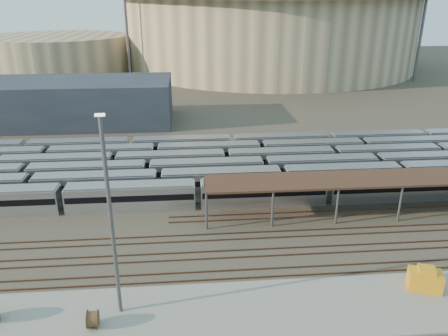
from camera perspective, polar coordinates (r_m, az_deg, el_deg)
The scene contains 14 objects.
ground at distance 57.05m, azimuth 5.93°, elevation -8.22°, with size 420.00×420.00×0.00m, color #383026.
apron at distance 44.09m, azimuth 2.89°, elevation -18.14°, with size 50.00×9.00×0.20m, color gray.
subway_trains at distance 73.11m, azimuth 5.13°, elevation 0.30°, with size 125.58×23.90×3.60m.
inspection_shed at distance 65.76m, azimuth 24.64°, elevation -1.19°, with size 60.30×6.00×5.30m.
empty_tracks at distance 52.82m, azimuth 6.92°, elevation -10.81°, with size 170.00×9.62×0.18m.
stadium at distance 192.11m, azimuth 5.94°, elevation 18.00°, with size 124.00×124.00×32.50m.
secondary_arena at distance 186.63m, azimuth -20.99°, elevation 13.72°, with size 56.00×56.00×14.00m, color tan.
service_building at distance 109.03m, azimuth -18.20°, elevation 8.23°, with size 42.00×20.00×10.00m, color #1E232D.
floodlight_0 at distance 159.97m, azimuth -12.70°, elevation 18.41°, with size 4.00×1.00×38.40m.
floodlight_2 at distance 168.86m, azimuth 24.59°, elevation 17.21°, with size 4.00×1.00×38.40m.
floodlight_3 at distance 208.67m, azimuth -5.15°, elevation 19.46°, with size 4.00×1.00×38.40m.
cable_reel_east at distance 43.41m, azimuth -16.78°, elevation -18.36°, with size 1.68×1.68×0.93m, color brown.
yard_light_pole at distance 39.67m, azimuth -14.53°, elevation -6.65°, with size 0.81×0.36×19.34m.
yellow_equipment at distance 50.35m, azimuth 24.74°, elevation -13.18°, with size 3.22×2.01×2.01m, color orange.
Camera 1 is at (-9.97, -48.53, 28.29)m, focal length 35.00 mm.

